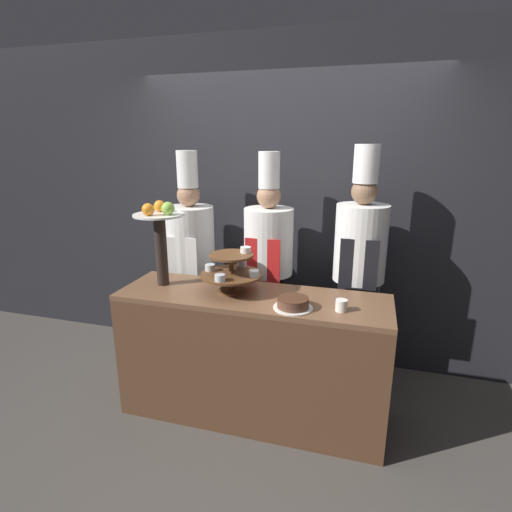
% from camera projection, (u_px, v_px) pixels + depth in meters
% --- Properties ---
extents(ground_plane, '(14.00, 14.00, 0.00)m').
position_uv_depth(ground_plane, '(241.00, 437.00, 2.72)').
color(ground_plane, '#47423D').
extents(wall_back, '(10.00, 0.06, 2.80)m').
position_uv_depth(wall_back, '(283.00, 206.00, 3.49)').
color(wall_back, '#232328').
rests_on(wall_back, ground_plane).
extents(buffet_counter, '(1.86, 0.56, 0.93)m').
position_uv_depth(buffet_counter, '(252.00, 356.00, 2.85)').
color(buffet_counter, brown).
rests_on(buffet_counter, ground_plane).
extents(tiered_stand, '(0.43, 0.43, 0.31)m').
position_uv_depth(tiered_stand, '(232.00, 270.00, 2.74)').
color(tiered_stand, brown).
rests_on(tiered_stand, buffet_counter).
extents(fruit_pedestal, '(0.36, 0.36, 0.61)m').
position_uv_depth(fruit_pedestal, '(160.00, 231.00, 2.82)').
color(fruit_pedestal, '#2D231E').
rests_on(fruit_pedestal, buffet_counter).
extents(cake_round, '(0.25, 0.25, 0.07)m').
position_uv_depth(cake_round, '(293.00, 303.00, 2.50)').
color(cake_round, white).
rests_on(cake_round, buffet_counter).
extents(cup_white, '(0.07, 0.07, 0.07)m').
position_uv_depth(cup_white, '(341.00, 305.00, 2.46)').
color(cup_white, white).
rests_on(cup_white, buffet_counter).
extents(chef_left, '(0.40, 0.40, 1.87)m').
position_uv_depth(chef_left, '(191.00, 257.00, 3.44)').
color(chef_left, black).
rests_on(chef_left, ground_plane).
extents(chef_center_left, '(0.39, 0.39, 1.87)m').
position_uv_depth(chef_center_left, '(268.00, 262.00, 3.25)').
color(chef_center_left, black).
rests_on(chef_center_left, ground_plane).
extents(chef_center_right, '(0.39, 0.39, 1.93)m').
position_uv_depth(chef_center_right, '(359.00, 264.00, 3.05)').
color(chef_center_right, '#28282D').
rests_on(chef_center_right, ground_plane).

